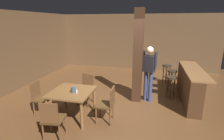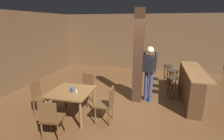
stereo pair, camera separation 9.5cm
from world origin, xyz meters
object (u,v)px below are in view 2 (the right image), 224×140
(bar_stool_near, at_px, (172,83))
(bar_stool_mid, at_px, (173,77))
(chair_north, at_px, (87,87))
(standing_person, at_px, (149,70))
(chair_east, at_px, (107,103))
(dining_table, at_px, (72,95))
(bar_stool_far, at_px, (168,70))
(salt_shaker, at_px, (76,91))
(bar_counter, at_px, (189,85))
(napkin_cup, at_px, (73,90))
(chair_west, at_px, (40,96))
(chair_south, at_px, (51,118))

(bar_stool_near, distance_m, bar_stool_mid, 0.56)
(chair_north, relative_size, standing_person, 0.52)
(chair_east, bearing_deg, bar_stool_near, 48.27)
(standing_person, bearing_deg, dining_table, -141.00)
(bar_stool_mid, bearing_deg, bar_stool_far, 97.51)
(dining_table, distance_m, bar_stool_mid, 3.54)
(dining_table, bearing_deg, bar_stool_mid, 42.35)
(salt_shaker, distance_m, bar_stool_mid, 3.47)
(bar_counter, bearing_deg, bar_stool_mid, 129.24)
(napkin_cup, bearing_deg, standing_person, 41.32)
(chair_north, relative_size, chair_west, 1.00)
(bar_stool_near, bearing_deg, salt_shaker, -140.98)
(standing_person, bearing_deg, salt_shaker, -136.43)
(chair_west, relative_size, bar_stool_far, 1.16)
(chair_north, bearing_deg, chair_west, -136.08)
(dining_table, relative_size, bar_counter, 0.43)
(napkin_cup, distance_m, bar_stool_near, 3.12)
(chair_south, xyz_separation_m, bar_counter, (3.06, 2.75, 0.01))
(bar_stool_mid, height_order, bar_stool_far, bar_stool_mid)
(bar_counter, bearing_deg, chair_north, -162.76)
(bar_counter, distance_m, bar_stool_far, 1.58)
(chair_north, distance_m, bar_stool_far, 3.45)
(chair_east, relative_size, bar_stool_near, 1.20)
(bar_stool_mid, xyz_separation_m, bar_stool_far, (-0.12, 0.92, -0.01))
(napkin_cup, relative_size, bar_counter, 0.05)
(chair_north, distance_m, napkin_cup, 0.99)
(chair_north, xyz_separation_m, standing_person, (1.80, 0.61, 0.50))
(bar_stool_near, distance_m, bar_stool_far, 1.47)
(chair_south, xyz_separation_m, napkin_cup, (0.07, 0.87, 0.29))
(chair_west, distance_m, standing_person, 3.18)
(napkin_cup, xyz_separation_m, bar_stool_mid, (2.54, 2.44, -0.21))
(dining_table, bearing_deg, bar_stool_far, 52.91)
(standing_person, xyz_separation_m, bar_counter, (1.23, 0.34, -0.48))
(bar_stool_near, height_order, bar_stool_mid, bar_stool_mid)
(bar_stool_far, bearing_deg, bar_counter, -68.62)
(chair_south, xyz_separation_m, chair_north, (0.03, 1.81, 0.00))
(napkin_cup, relative_size, bar_stool_mid, 0.16)
(chair_west, bearing_deg, standing_person, 28.90)
(salt_shaker, bearing_deg, bar_stool_mid, 45.44)
(napkin_cup, height_order, standing_person, standing_person)
(salt_shaker, bearing_deg, chair_west, 177.03)
(chair_east, bearing_deg, chair_west, -178.41)
(chair_north, distance_m, standing_person, 1.97)
(chair_east, distance_m, bar_stool_near, 2.43)
(chair_south, relative_size, bar_stool_near, 1.20)
(chair_west, xyz_separation_m, standing_person, (2.75, 1.52, 0.50))
(standing_person, distance_m, bar_stool_mid, 1.25)
(chair_north, bearing_deg, bar_stool_far, 44.50)
(dining_table, bearing_deg, napkin_cup, -37.80)
(dining_table, relative_size, bar_stool_near, 1.38)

